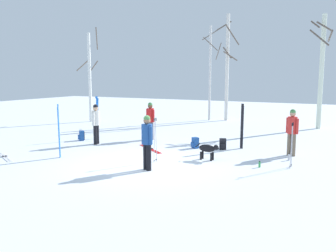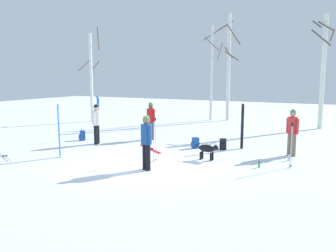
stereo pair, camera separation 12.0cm
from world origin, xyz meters
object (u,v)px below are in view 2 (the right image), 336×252
at_px(ski_pair_lying_0, 5,157).
at_px(backpack_1, 195,143).
at_px(birch_tree_1, 212,72).
at_px(water_bottle_0, 259,165).
at_px(person_1, 146,139).
at_px(dog, 208,149).
at_px(backpack_2, 82,136).
at_px(birch_tree_2, 229,66).
at_px(ski_pair_planted_1, 242,126).
at_px(birch_tree_3, 323,69).
at_px(ski_poles_1, 291,144).
at_px(ski_pair_planted_2, 59,131).
at_px(person_2, 96,121).
at_px(birch_tree_0, 91,76).
at_px(ski_poles_0, 155,139).
at_px(backpack_0, 223,144).
at_px(water_bottle_1, 289,157).
at_px(person_3, 151,118).
at_px(ski_pair_lying_1, 150,149).
at_px(ski_pair_planted_0, 98,118).
at_px(person_0, 292,129).

xyz_separation_m(ski_pair_lying_0, backpack_1, (5.46, 4.67, 0.20)).
bearing_deg(birch_tree_1, water_bottle_0, -61.75).
bearing_deg(backpack_1, person_1, -89.96).
bearing_deg(dog, ski_pair_lying_0, -155.91).
relative_size(dog, backpack_2, 2.04).
xyz_separation_m(backpack_1, birch_tree_2, (-1.78, 9.38, 3.33)).
bearing_deg(birch_tree_1, ski_pair_planted_1, -61.25).
bearing_deg(birch_tree_3, ski_poles_1, -90.04).
distance_m(person_1, ski_pair_planted_2, 3.63).
distance_m(person_2, backpack_1, 4.33).
bearing_deg(birch_tree_0, backpack_2, -54.13).
bearing_deg(ski_poles_0, dog, 36.20).
xyz_separation_m(backpack_0, water_bottle_1, (2.64, -0.72, -0.10)).
bearing_deg(person_3, ski_pair_lying_1, -60.10).
relative_size(backpack_2, birch_tree_0, 0.08).
bearing_deg(water_bottle_0, backpack_0, 132.30).
distance_m(ski_pair_lying_0, birch_tree_2, 14.94).
bearing_deg(backpack_0, person_3, 170.76).
xyz_separation_m(ski_poles_1, water_bottle_1, (-0.21, 1.01, -0.66)).
distance_m(water_bottle_0, water_bottle_1, 1.59).
relative_size(ski_pair_lying_0, water_bottle_1, 6.69).
relative_size(person_2, backpack_2, 3.90).
xyz_separation_m(birch_tree_1, birch_tree_3, (6.75, -0.82, 0.08)).
relative_size(person_2, ski_pair_planted_0, 0.87).
relative_size(person_0, ski_pair_planted_0, 0.87).
bearing_deg(ski_poles_1, water_bottle_0, -154.80).
bearing_deg(water_bottle_1, backpack_0, 164.67).
distance_m(ski_poles_0, backpack_1, 2.86).
bearing_deg(backpack_2, birch_tree_2, 71.00).
distance_m(backpack_1, birch_tree_0, 10.81).
height_order(person_3, dog, person_3).
relative_size(ski_pair_planted_1, ski_pair_lying_0, 1.11).
xyz_separation_m(person_0, water_bottle_1, (0.05, -0.81, -0.87)).
xyz_separation_m(birch_tree_0, birch_tree_3, (13.24, 3.37, 0.37)).
relative_size(ski_pair_planted_1, birch_tree_2, 0.27).
xyz_separation_m(water_bottle_0, birch_tree_2, (-4.82, 11.26, 3.45)).
relative_size(ski_pair_planted_1, birch_tree_0, 0.31).
height_order(birch_tree_0, birch_tree_3, birch_tree_3).
distance_m(ski_pair_lying_1, backpack_2, 3.76).
xyz_separation_m(person_1, birch_tree_3, (3.94, 11.98, 2.29)).
bearing_deg(backpack_0, birch_tree_3, 70.08).
bearing_deg(person_3, water_bottle_0, -26.03).
relative_size(birch_tree_0, birch_tree_1, 0.96).
distance_m(birch_tree_0, birch_tree_1, 7.74).
bearing_deg(person_2, person_3, 53.55).
xyz_separation_m(ski_poles_0, birch_tree_3, (4.23, 10.96, 2.46)).
height_order(birch_tree_2, birch_tree_3, birch_tree_2).
distance_m(person_0, backpack_2, 9.05).
bearing_deg(ski_pair_lying_0, birch_tree_0, 112.10).
relative_size(person_0, water_bottle_1, 7.05).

